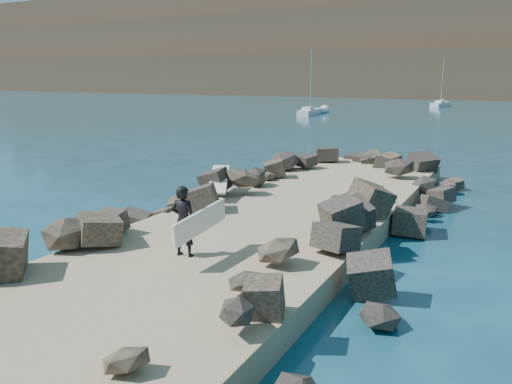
% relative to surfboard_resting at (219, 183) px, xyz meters
% --- Properties ---
extents(ground, '(800.00, 800.00, 0.00)m').
position_rel_surfboard_resting_xyz_m(ground, '(2.67, -1.36, -1.04)').
color(ground, '#0F384C').
rests_on(ground, ground).
extents(jetty, '(6.00, 26.00, 0.60)m').
position_rel_surfboard_resting_xyz_m(jetty, '(2.67, -3.36, -0.74)').
color(jetty, '#8C7759').
rests_on(jetty, ground).
extents(riprap_left, '(2.60, 22.00, 1.00)m').
position_rel_surfboard_resting_xyz_m(riprap_left, '(-0.23, -2.86, -0.54)').
color(riprap_left, black).
rests_on(riprap_left, ground).
extents(riprap_right, '(2.60, 22.00, 1.00)m').
position_rel_surfboard_resting_xyz_m(riprap_right, '(5.57, -2.86, -0.54)').
color(riprap_right, black).
rests_on(riprap_right, ground).
extents(surfboard_resting, '(1.58, 2.31, 0.08)m').
position_rel_surfboard_resting_xyz_m(surfboard_resting, '(0.00, 0.00, 0.00)').
color(surfboard_resting, silver).
rests_on(surfboard_resting, riprap_left).
extents(surfer_with_board, '(0.81, 1.99, 1.60)m').
position_rel_surfboard_resting_xyz_m(surfer_with_board, '(2.46, -5.23, 0.37)').
color(surfer_with_board, black).
rests_on(surfer_with_board, jetty).
extents(sailboat_b, '(2.15, 6.02, 7.24)m').
position_rel_surfboard_resting_xyz_m(sailboat_b, '(-2.62, 66.08, -0.69)').
color(sailboat_b, silver).
rests_on(sailboat_b, ground).
extents(sailboat_a, '(1.99, 6.40, 7.67)m').
position_rel_surfboard_resting_xyz_m(sailboat_a, '(-13.78, 41.95, -0.69)').
color(sailboat_a, silver).
rests_on(sailboat_a, ground).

